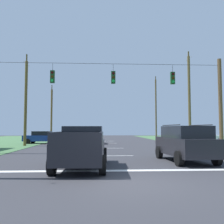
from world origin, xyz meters
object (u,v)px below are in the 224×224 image
distant_car_crossing_white (205,137)px  utility_pole_far_right (156,108)px  utility_pole_mid_right (189,99)px  pickup_truck (82,147)px  suv_black (185,143)px  distant_car_oncoming (42,137)px  distant_car_far_parked (94,137)px  utility_pole_far_left (51,113)px  overhead_signal_span (111,100)px  utility_pole_mid_left (26,102)px

distant_car_crossing_white → utility_pole_far_right: 14.58m
distant_car_crossing_white → utility_pole_mid_right: (-3.26, -3.83, 4.28)m
pickup_truck → utility_pole_far_right: utility_pole_far_right is taller
suv_black → distant_car_oncoming: bearing=124.3°
distant_car_oncoming → utility_pole_far_right: 22.01m
suv_black → utility_pole_far_right: utility_pole_far_right is taller
suv_black → utility_pole_far_right: 30.99m
utility_pole_mid_right → utility_pole_far_right: utility_pole_far_right is taller
distant_car_crossing_white → utility_pole_far_right: utility_pole_far_right is taller
distant_car_far_parked → utility_pole_far_right: (10.85, 12.90, 4.74)m
utility_pole_far_left → distant_car_oncoming: bearing=-84.6°
overhead_signal_span → utility_pole_mid_right: 11.89m
distant_car_crossing_white → distant_car_oncoming: same height
suv_black → utility_pole_far_left: bearing=113.8°
suv_black → utility_pole_far_left: size_ratio=0.53×
pickup_truck → utility_pole_mid_left: utility_pole_mid_left is taller
distant_car_far_parked → utility_pole_far_left: utility_pole_far_left is taller
overhead_signal_span → utility_pole_far_right: size_ratio=1.55×
distant_car_oncoming → distant_car_far_parked: same height
distant_car_crossing_white → distant_car_far_parked: bearing=177.6°
utility_pole_mid_right → utility_pole_far_right: bearing=89.0°
overhead_signal_span → utility_pole_mid_right: bearing=40.8°
overhead_signal_span → utility_pole_mid_left: utility_pole_mid_left is taller
pickup_truck → distant_car_crossing_white: (13.94, 18.54, -0.18)m
suv_black → utility_pole_mid_left: utility_pole_mid_left is taller
overhead_signal_span → pickup_truck: bearing=-103.8°
suv_black → utility_pole_mid_right: utility_pole_mid_right is taller
distant_car_far_parked → utility_pole_mid_right: 12.19m
utility_pole_mid_left → overhead_signal_span: bearing=-42.7°
pickup_truck → distant_car_far_parked: size_ratio=1.23×
utility_pole_far_right → utility_pole_mid_left: (-18.02, -16.97, -0.80)m
distant_car_crossing_white → utility_pole_far_left: 24.76m
utility_pole_far_right → utility_pole_far_left: (-18.23, -1.15, -1.11)m
pickup_truck → distant_car_far_parked: bearing=89.5°
utility_pole_mid_left → distant_car_oncoming: bearing=77.0°
utility_pole_mid_right → utility_pole_far_right: size_ratio=0.92×
suv_black → distant_car_oncoming: (-11.69, 17.17, -0.27)m
suv_black → utility_pole_far_left: 31.91m
overhead_signal_span → distant_car_oncoming: size_ratio=3.95×
pickup_truck → distant_car_far_parked: pickup_truck is taller
utility_pole_far_right → distant_car_far_parked: bearing=-130.1°
suv_black → distant_car_crossing_white: suv_black is taller
overhead_signal_span → distant_car_far_parked: (-1.57, 12.14, -3.21)m
overhead_signal_span → distant_car_oncoming: overhead_signal_span is taller
distant_car_far_parked → utility_pole_far_right: utility_pole_far_right is taller
utility_pole_mid_right → distant_car_far_parked: bearing=157.3°
suv_black → overhead_signal_span: bearing=126.9°
pickup_truck → distant_car_crossing_white: pickup_truck is taller
utility_pole_mid_right → utility_pole_mid_left: utility_pole_mid_right is taller
utility_pole_far_left → overhead_signal_span: bearing=-69.5°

